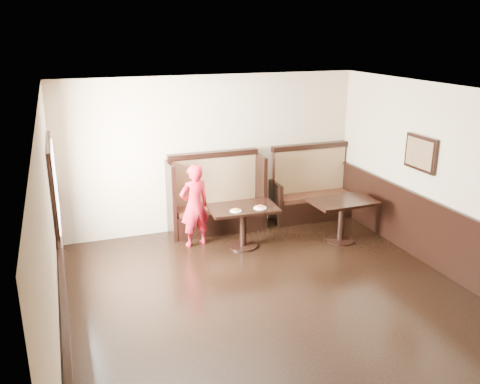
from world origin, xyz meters
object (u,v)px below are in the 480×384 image
booth_main (216,202)px  booth_neighbor (311,194)px  child (194,206)px  table_main (243,216)px  table_neighbor (342,211)px

booth_main → booth_neighbor: 1.95m
booth_neighbor → child: bearing=-167.5°
table_main → child: (-0.74, 0.36, 0.16)m
booth_main → child: booth_main is taller
table_main → table_neighbor: bearing=-7.7°
table_neighbor → booth_neighbor: bearing=85.7°
child → table_main: bearing=143.7°
child → booth_main: bearing=-145.4°
table_main → booth_neighbor: bearing=31.0°
table_main → child: bearing=158.0°
booth_neighbor → table_main: booth_neighbor is taller
booth_main → table_main: 0.93m
booth_neighbor → child: (-2.50, -0.55, 0.23)m
booth_main → table_neighbor: booth_main is taller
booth_neighbor → table_main: bearing=-152.6°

